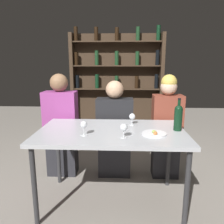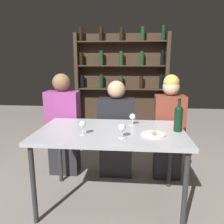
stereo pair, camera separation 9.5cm
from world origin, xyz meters
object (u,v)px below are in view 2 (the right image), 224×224
(food_plate_0, at_px, (153,134))
(seated_person_left, at_px, (64,127))
(seated_person_right, at_px, (169,129))
(wine_glass_1, at_px, (133,117))
(wine_glass_2, at_px, (122,128))
(wine_glass_0, at_px, (83,125))
(seated_person_center, at_px, (116,132))
(wine_bottle, at_px, (178,117))

(food_plate_0, relative_size, seated_person_left, 0.17)
(seated_person_right, bearing_deg, seated_person_left, -180.00)
(wine_glass_1, relative_size, food_plate_0, 0.54)
(wine_glass_1, xyz_separation_m, wine_glass_2, (-0.09, -0.41, 0.00))
(wine_glass_0, bearing_deg, seated_person_center, 71.78)
(wine_glass_2, height_order, seated_person_center, seated_person_center)
(food_plate_0, height_order, seated_person_right, seated_person_right)
(seated_person_left, bearing_deg, wine_glass_2, -45.79)
(wine_glass_1, distance_m, food_plate_0, 0.37)
(seated_person_left, bearing_deg, wine_glass_1, -23.75)
(wine_bottle, distance_m, wine_glass_0, 0.88)
(wine_bottle, xyz_separation_m, seated_person_center, (-0.62, 0.56, -0.34))
(wine_bottle, height_order, wine_glass_1, wine_bottle)
(wine_glass_0, relative_size, wine_glass_1, 1.09)
(wine_glass_0, distance_m, wine_glass_1, 0.57)
(wine_glass_2, xyz_separation_m, food_plate_0, (0.27, 0.10, -0.08))
(wine_glass_2, distance_m, food_plate_0, 0.30)
(seated_person_right, bearing_deg, wine_glass_1, -139.19)
(wine_glass_1, xyz_separation_m, seated_person_center, (-0.19, 0.38, -0.29))
(food_plate_0, bearing_deg, wine_glass_2, -160.36)
(wine_glass_2, bearing_deg, wine_glass_1, 77.82)
(wine_bottle, bearing_deg, seated_person_center, 137.93)
(wine_bottle, distance_m, wine_glass_1, 0.46)
(wine_bottle, distance_m, seated_person_left, 1.43)
(wine_bottle, xyz_separation_m, wine_glass_0, (-0.86, -0.19, -0.04))
(wine_glass_2, xyz_separation_m, seated_person_right, (0.53, 0.79, -0.23))
(wine_glass_2, height_order, seated_person_right, seated_person_right)
(wine_glass_1, bearing_deg, wine_glass_0, -140.17)
(wine_bottle, relative_size, food_plate_0, 1.40)
(wine_bottle, height_order, wine_glass_0, wine_bottle)
(wine_bottle, height_order, food_plate_0, wine_bottle)
(wine_glass_0, xyz_separation_m, seated_person_center, (0.24, 0.74, -0.30))
(wine_glass_1, relative_size, seated_person_left, 0.09)
(wine_glass_1, relative_size, seated_person_center, 0.10)
(food_plate_0, distance_m, seated_person_right, 0.75)
(food_plate_0, bearing_deg, wine_glass_1, 120.52)
(food_plate_0, bearing_deg, wine_bottle, 29.68)
(seated_person_right, bearing_deg, seated_person_center, -180.00)
(seated_person_center, bearing_deg, wine_bottle, -42.07)
(food_plate_0, height_order, seated_person_left, seated_person_left)
(wine_bottle, xyz_separation_m, wine_glass_1, (-0.42, 0.18, -0.05))
(wine_glass_1, distance_m, seated_person_right, 0.62)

